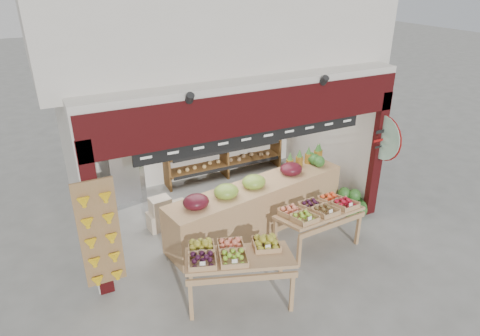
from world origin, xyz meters
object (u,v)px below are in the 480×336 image
(display_table_left, at_px, (231,255))
(watermelon_pile, at_px, (353,204))
(mid_counter, at_px, (257,205))
(refrigerator, at_px, (121,162))
(cardboard_stack, at_px, (170,213))
(display_table_right, at_px, (319,210))
(back_shelving, at_px, (224,133))

(display_table_left, xyz_separation_m, watermelon_pile, (3.44, 1.20, -0.62))
(mid_counter, height_order, watermelon_pile, mid_counter)
(mid_counter, height_order, display_table_left, mid_counter)
(refrigerator, bearing_deg, cardboard_stack, -77.51)
(display_table_left, bearing_deg, watermelon_pile, 19.24)
(refrigerator, bearing_deg, display_table_left, -88.53)
(cardboard_stack, relative_size, display_table_right, 0.65)
(back_shelving, xyz_separation_m, cardboard_stack, (-1.93, -1.55, -0.90))
(mid_counter, distance_m, display_table_left, 2.06)
(back_shelving, relative_size, display_table_left, 1.64)
(display_table_right, relative_size, watermelon_pile, 2.15)
(refrigerator, height_order, cardboard_stack, refrigerator)
(mid_counter, height_order, display_table_right, mid_counter)
(refrigerator, bearing_deg, mid_counter, -58.03)
(refrigerator, distance_m, mid_counter, 3.18)
(refrigerator, height_order, mid_counter, refrigerator)
(cardboard_stack, distance_m, mid_counter, 1.79)
(refrigerator, relative_size, display_table_left, 1.03)
(display_table_right, xyz_separation_m, watermelon_pile, (1.42, 0.65, -0.57))
(back_shelving, xyz_separation_m, display_table_right, (0.30, -3.47, -0.40))
(refrigerator, bearing_deg, display_table_right, -60.07)
(cardboard_stack, xyz_separation_m, watermelon_pile, (3.65, -1.27, -0.07))
(mid_counter, xyz_separation_m, display_table_left, (-1.31, -1.57, 0.28))
(back_shelving, bearing_deg, refrigerator, -177.27)
(refrigerator, bearing_deg, back_shelving, -7.53)
(refrigerator, distance_m, watermelon_pile, 5.09)
(back_shelving, xyz_separation_m, display_table_left, (-1.72, -4.02, -0.35))
(back_shelving, height_order, mid_counter, back_shelving)
(display_table_left, bearing_deg, display_table_right, 15.19)
(display_table_right, bearing_deg, watermelon_pile, 24.67)
(back_shelving, height_order, display_table_right, back_shelving)
(back_shelving, bearing_deg, watermelon_pile, -58.58)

